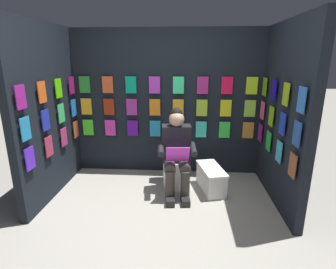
{
  "coord_description": "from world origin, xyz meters",
  "views": [
    {
      "loc": [
        -0.31,
        2.53,
        1.83
      ],
      "look_at": [
        -0.07,
        -0.9,
        0.85
      ],
      "focal_mm": 28.37,
      "sensor_mm": 36.0,
      "label": 1
    }
  ],
  "objects": [
    {
      "name": "display_wall_right",
      "position": [
        1.53,
        -0.81,
        1.14
      ],
      "size": [
        0.14,
        1.63,
        2.29
      ],
      "color": "black",
      "rests_on": "ground"
    },
    {
      "name": "person_reading",
      "position": [
        -0.19,
        -0.91,
        0.6
      ],
      "size": [
        0.55,
        0.71,
        1.19
      ],
      "rotation": [
        0.0,
        0.0,
        0.1
      ],
      "color": "black",
      "rests_on": "ground"
    },
    {
      "name": "display_wall_back",
      "position": [
        0.0,
        -1.68,
        1.14
      ],
      "size": [
        3.06,
        0.14,
        2.29
      ],
      "color": "black",
      "rests_on": "ground"
    },
    {
      "name": "display_wall_left",
      "position": [
        -1.53,
        -0.81,
        1.14
      ],
      "size": [
        0.14,
        1.63,
        2.29
      ],
      "color": "black",
      "rests_on": "ground"
    },
    {
      "name": "toilet",
      "position": [
        -0.17,
        -1.14,
        0.33
      ],
      "size": [
        0.43,
        0.57,
        0.77
      ],
      "rotation": [
        0.0,
        0.0,
        0.1
      ],
      "color": "white",
      "rests_on": "ground"
    },
    {
      "name": "comic_longbox_near",
      "position": [
        -0.68,
        -1.0,
        0.17
      ],
      "size": [
        0.42,
        0.69,
        0.34
      ],
      "rotation": [
        0.0,
        0.0,
        0.23
      ],
      "color": "white",
      "rests_on": "ground"
    },
    {
      "name": "ground_plane",
      "position": [
        0.0,
        0.0,
        0.0
      ],
      "size": [
        30.0,
        30.0,
        0.0
      ],
      "primitive_type": "plane",
      "color": "#9E998E"
    }
  ]
}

